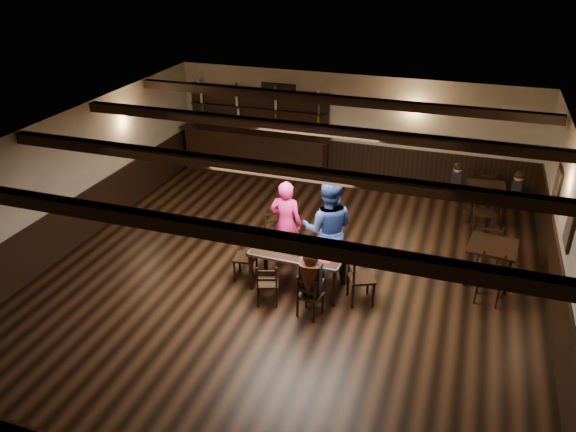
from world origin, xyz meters
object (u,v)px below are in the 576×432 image
(chair_near_right, at_px, (308,294))
(man_blue, at_px, (328,229))
(bar_counter, at_px, (257,146))
(chair_near_left, at_px, (267,282))
(woman_pink, at_px, (286,224))
(cake, at_px, (274,242))
(dining_table, at_px, (298,254))

(chair_near_right, bearing_deg, man_blue, 91.91)
(bar_counter, bearing_deg, man_blue, -54.62)
(chair_near_left, relative_size, man_blue, 0.40)
(woman_pink, height_order, bar_counter, bar_counter)
(woman_pink, relative_size, cake, 5.64)
(cake, relative_size, bar_counter, 0.08)
(dining_table, relative_size, chair_near_left, 2.10)
(man_blue, distance_m, cake, 0.98)
(chair_near_right, distance_m, man_blue, 1.42)
(man_blue, relative_size, cake, 6.45)
(chair_near_left, relative_size, bar_counter, 0.20)
(chair_near_right, bearing_deg, woman_pink, 120.74)
(woman_pink, distance_m, bar_counter, 4.67)
(cake, bearing_deg, woman_pink, 89.83)
(woman_pink, distance_m, cake, 0.63)
(dining_table, height_order, cake, cake)
(dining_table, bearing_deg, bar_counter, 118.95)
(dining_table, height_order, chair_near_right, chair_near_right)
(dining_table, xyz_separation_m, chair_near_right, (0.43, -0.80, -0.22))
(dining_table, distance_m, chair_near_left, 0.78)
(chair_near_left, height_order, chair_near_right, chair_near_right)
(chair_near_right, bearing_deg, bar_counter, 118.84)
(woman_pink, relative_size, man_blue, 0.87)
(cake, bearing_deg, dining_table, -10.32)
(cake, height_order, bar_counter, bar_counter)
(bar_counter, bearing_deg, woman_pink, -61.88)
(woman_pink, bearing_deg, cake, 87.13)
(chair_near_left, height_order, woman_pink, woman_pink)
(dining_table, distance_m, bar_counter, 5.52)
(cake, bearing_deg, man_blue, 27.14)
(chair_near_left, height_order, man_blue, man_blue)
(dining_table, distance_m, cake, 0.50)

